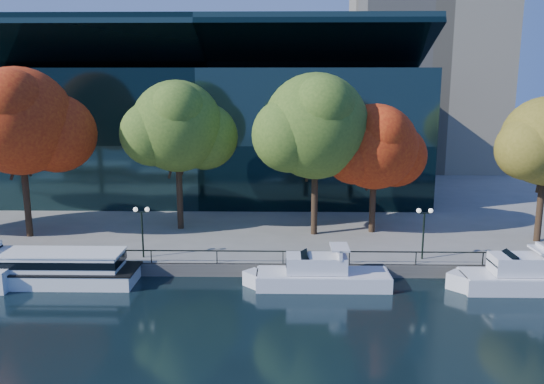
{
  "coord_description": "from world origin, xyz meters",
  "views": [
    {
      "loc": [
        4.88,
        -34.98,
        14.18
      ],
      "look_at": [
        4.08,
        8.0,
        5.55
      ],
      "focal_mm": 35.0,
      "sensor_mm": 36.0,
      "label": 1
    }
  ],
  "objects_px": {
    "cruiser_far": "(520,276)",
    "lamp_1": "(142,220)",
    "tour_boat": "(36,267)",
    "tree_2": "(179,128)",
    "tree_1": "(22,124)",
    "tree_3": "(318,129)",
    "lamp_2": "(424,222)",
    "cruiser_near": "(317,274)",
    "tree_4": "(377,149)"
  },
  "relations": [
    {
      "from": "tour_boat",
      "to": "tree_3",
      "type": "bearing_deg",
      "value": 25.45
    },
    {
      "from": "tour_boat",
      "to": "tree_1",
      "type": "height_order",
      "value": "tree_1"
    },
    {
      "from": "tree_1",
      "to": "tree_3",
      "type": "xyz_separation_m",
      "value": [
        25.46,
        1.18,
        -0.48
      ]
    },
    {
      "from": "tour_boat",
      "to": "cruiser_near",
      "type": "distance_m",
      "value": 20.46
    },
    {
      "from": "lamp_2",
      "to": "tree_4",
      "type": "bearing_deg",
      "value": 107.69
    },
    {
      "from": "tour_boat",
      "to": "lamp_2",
      "type": "xyz_separation_m",
      "value": [
        28.82,
        3.11,
        2.74
      ]
    },
    {
      "from": "tree_4",
      "to": "tour_boat",
      "type": "bearing_deg",
      "value": -157.66
    },
    {
      "from": "cruiser_near",
      "to": "lamp_2",
      "type": "xyz_separation_m",
      "value": [
        8.37,
        3.45,
        3.03
      ]
    },
    {
      "from": "cruiser_far",
      "to": "tree_1",
      "type": "distance_m",
      "value": 41.47
    },
    {
      "from": "cruiser_far",
      "to": "lamp_1",
      "type": "distance_m",
      "value": 28.01
    },
    {
      "from": "tree_1",
      "to": "lamp_2",
      "type": "xyz_separation_m",
      "value": [
        33.24,
        -5.72,
        -7.03
      ]
    },
    {
      "from": "cruiser_far",
      "to": "lamp_1",
      "type": "bearing_deg",
      "value": 172.13
    },
    {
      "from": "cruiser_far",
      "to": "tree_4",
      "type": "distance_m",
      "value": 16.16
    },
    {
      "from": "tour_boat",
      "to": "tree_2",
      "type": "relative_size",
      "value": 1.12
    },
    {
      "from": "tree_3",
      "to": "lamp_1",
      "type": "xyz_separation_m",
      "value": [
        -13.94,
        -6.91,
        -6.55
      ]
    },
    {
      "from": "cruiser_near",
      "to": "cruiser_far",
      "type": "height_order",
      "value": "cruiser_far"
    },
    {
      "from": "tree_2",
      "to": "lamp_2",
      "type": "relative_size",
      "value": 3.41
    },
    {
      "from": "lamp_1",
      "to": "tree_4",
      "type": "bearing_deg",
      "value": 21.86
    },
    {
      "from": "cruiser_near",
      "to": "tree_4",
      "type": "relative_size",
      "value": 0.9
    },
    {
      "from": "tour_boat",
      "to": "cruiser_far",
      "type": "height_order",
      "value": "cruiser_far"
    },
    {
      "from": "cruiser_near",
      "to": "tree_4",
      "type": "bearing_deg",
      "value": 62.16
    },
    {
      "from": "tree_2",
      "to": "tree_3",
      "type": "height_order",
      "value": "tree_3"
    },
    {
      "from": "tree_1",
      "to": "tree_4",
      "type": "bearing_deg",
      "value": 3.73
    },
    {
      "from": "tree_2",
      "to": "lamp_1",
      "type": "height_order",
      "value": "tree_2"
    },
    {
      "from": "tour_boat",
      "to": "tree_2",
      "type": "distance_m",
      "value": 17.15
    },
    {
      "from": "cruiser_far",
      "to": "tree_2",
      "type": "xyz_separation_m",
      "value": [
        -26.12,
        12.4,
        9.37
      ]
    },
    {
      "from": "tour_boat",
      "to": "tree_4",
      "type": "bearing_deg",
      "value": 22.34
    },
    {
      "from": "tree_1",
      "to": "tree_3",
      "type": "distance_m",
      "value": 25.49
    },
    {
      "from": "lamp_1",
      "to": "tree_2",
      "type": "bearing_deg",
      "value": 80.27
    },
    {
      "from": "cruiser_near",
      "to": "tree_3",
      "type": "xyz_separation_m",
      "value": [
        0.59,
        10.35,
        9.58
      ]
    },
    {
      "from": "tree_3",
      "to": "lamp_2",
      "type": "distance_m",
      "value": 12.29
    },
    {
      "from": "tour_boat",
      "to": "tree_1",
      "type": "bearing_deg",
      "value": 116.57
    },
    {
      "from": "tree_4",
      "to": "lamp_1",
      "type": "relative_size",
      "value": 2.9
    },
    {
      "from": "lamp_1",
      "to": "lamp_2",
      "type": "distance_m",
      "value": 21.72
    },
    {
      "from": "tree_1",
      "to": "tree_4",
      "type": "height_order",
      "value": "tree_1"
    },
    {
      "from": "cruiser_far",
      "to": "tree_4",
      "type": "bearing_deg",
      "value": 125.84
    },
    {
      "from": "tree_4",
      "to": "lamp_2",
      "type": "distance_m",
      "value": 9.38
    },
    {
      "from": "tree_4",
      "to": "tree_1",
      "type": "bearing_deg",
      "value": -176.27
    },
    {
      "from": "tree_1",
      "to": "tree_3",
      "type": "height_order",
      "value": "tree_1"
    },
    {
      "from": "tree_4",
      "to": "lamp_2",
      "type": "relative_size",
      "value": 2.9
    },
    {
      "from": "cruiser_near",
      "to": "cruiser_far",
      "type": "distance_m",
      "value": 14.24
    },
    {
      "from": "cruiser_far",
      "to": "tree_3",
      "type": "height_order",
      "value": "tree_3"
    },
    {
      "from": "tree_3",
      "to": "cruiser_far",
      "type": "bearing_deg",
      "value": -38.14
    },
    {
      "from": "cruiser_far",
      "to": "tree_3",
      "type": "xyz_separation_m",
      "value": [
        -13.65,
        10.72,
        9.49
      ]
    },
    {
      "from": "cruiser_near",
      "to": "tree_2",
      "type": "bearing_deg",
      "value": 134.64
    },
    {
      "from": "tree_1",
      "to": "lamp_1",
      "type": "xyz_separation_m",
      "value": [
        11.52,
        -5.72,
        -7.03
      ]
    },
    {
      "from": "lamp_2",
      "to": "cruiser_far",
      "type": "bearing_deg",
      "value": -33.02
    },
    {
      "from": "tree_2",
      "to": "lamp_2",
      "type": "height_order",
      "value": "tree_2"
    },
    {
      "from": "tree_4",
      "to": "tree_2",
      "type": "bearing_deg",
      "value": 177.23
    },
    {
      "from": "cruiser_near",
      "to": "tree_3",
      "type": "relative_size",
      "value": 0.73
    }
  ]
}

